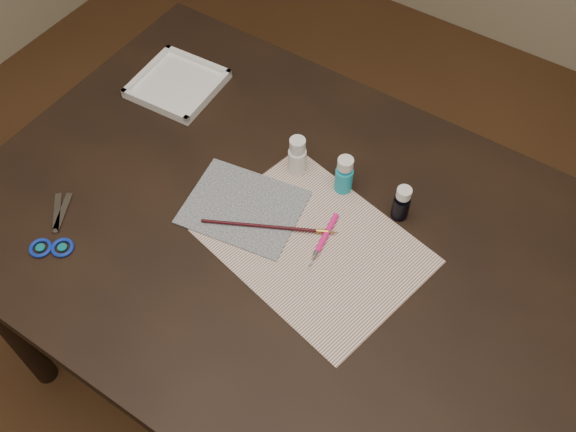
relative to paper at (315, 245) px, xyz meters
The scene contains 11 objects.
ground 0.76m from the paper, behind, with size 3.50×3.50×0.02m, color #422614.
table 0.38m from the paper, behind, with size 1.30×0.90×0.75m, color black.
paper is the anchor object (origin of this frame).
canvas 0.17m from the paper, behind, with size 0.23×0.18×0.00m, color black.
paint_bottle_white 0.20m from the paper, 133.29° to the left, with size 0.04×0.04×0.09m, color white.
paint_bottle_cyan 0.16m from the paper, 100.07° to the left, with size 0.04×0.04×0.09m, color #1BA7C5.
paint_bottle_navy 0.19m from the paper, 56.79° to the left, with size 0.03×0.03×0.08m, color black.
paintbrush 0.10m from the paper, behind, with size 0.28×0.01×0.01m, color black, non-canonical shape.
craft_knife 0.02m from the paper, 49.58° to the left, with size 0.14×0.01×0.01m, color #FF1B84, non-canonical shape.
scissors 0.52m from the paper, 151.53° to the right, with size 0.17×0.09×0.01m, color silver, non-canonical shape.
palette_tray 0.54m from the paper, 158.54° to the left, with size 0.19×0.19×0.02m, color white.
Camera 1 is at (0.40, -0.60, 1.80)m, focal length 40.00 mm.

